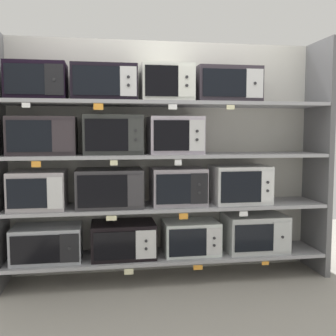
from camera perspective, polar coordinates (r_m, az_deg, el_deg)
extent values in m
cube|color=gray|center=(2.88, 3.45, -22.11)|extent=(6.78, 6.00, 0.02)
cube|color=beige|center=(3.81, -0.62, 1.48)|extent=(2.98, 0.04, 2.13)
cube|color=#5B5B5E|center=(4.03, 20.32, 1.37)|extent=(0.05, 0.47, 2.13)
cube|color=#99999E|center=(3.71, 0.00, -12.22)|extent=(2.78, 0.47, 0.03)
cube|color=#9FA4AB|center=(3.65, -16.61, -10.08)|extent=(0.57, 0.37, 0.29)
cube|color=black|center=(3.48, -18.19, -10.87)|extent=(0.38, 0.01, 0.23)
cube|color=black|center=(3.45, -13.71, -10.90)|extent=(0.15, 0.01, 0.24)
cylinder|color=#262628|center=(3.45, -13.72, -10.94)|extent=(0.02, 0.01, 0.02)
cube|color=black|center=(3.63, -6.31, -9.95)|extent=(0.55, 0.38, 0.30)
cube|color=black|center=(3.43, -7.50, -10.83)|extent=(0.35, 0.01, 0.23)
cube|color=silver|center=(3.45, -3.13, -10.71)|extent=(0.17, 0.01, 0.24)
cylinder|color=#262628|center=(3.45, -3.11, -11.28)|extent=(0.02, 0.01, 0.02)
cylinder|color=#262628|center=(3.43, -3.11, -10.21)|extent=(0.02, 0.01, 0.02)
cube|color=silver|center=(3.71, 3.19, -9.67)|extent=(0.49, 0.35, 0.29)
cube|color=black|center=(3.52, 2.82, -10.45)|extent=(0.33, 0.01, 0.24)
cube|color=silver|center=(3.58, 6.49, -10.23)|extent=(0.14, 0.01, 0.23)
cylinder|color=#262628|center=(3.58, 6.52, -10.77)|extent=(0.02, 0.01, 0.02)
cylinder|color=#262628|center=(3.56, 6.53, -9.77)|extent=(0.02, 0.01, 0.02)
cube|color=#B9BDBD|center=(3.87, 12.05, -8.82)|extent=(0.55, 0.38, 0.33)
cube|color=black|center=(3.67, 12.05, -9.62)|extent=(0.35, 0.01, 0.24)
cube|color=#B9BDBD|center=(3.77, 15.76, -9.30)|extent=(0.17, 0.01, 0.27)
cylinder|color=#262628|center=(3.76, 15.82, -9.33)|extent=(0.02, 0.01, 0.02)
cube|color=beige|center=(3.46, -5.53, -14.32)|extent=(0.08, 0.00, 0.05)
cube|color=orange|center=(3.54, 4.25, -13.79)|extent=(0.08, 0.00, 0.04)
cube|color=orange|center=(3.72, 13.54, -12.90)|extent=(0.07, 0.00, 0.03)
cube|color=#99999E|center=(3.61, 0.00, -5.39)|extent=(2.78, 0.47, 0.03)
cube|color=#A49DA1|center=(3.57, -17.76, -2.91)|extent=(0.45, 0.42, 0.32)
cube|color=black|center=(3.37, -19.23, -3.42)|extent=(0.30, 0.01, 0.23)
cube|color=silver|center=(3.34, -15.64, -3.40)|extent=(0.12, 0.01, 0.25)
cube|color=#353336|center=(3.53, -8.25, -2.75)|extent=(0.56, 0.42, 0.32)
cube|color=black|center=(3.32, -9.18, -3.26)|extent=(0.40, 0.01, 0.26)
cube|color=#353336|center=(3.33, -4.63, -3.19)|extent=(0.13, 0.01, 0.26)
cube|color=#A39BA5|center=(3.59, 1.38, -2.57)|extent=(0.47, 0.36, 0.32)
cube|color=black|center=(3.40, 0.78, -3.00)|extent=(0.29, 0.01, 0.25)
cube|color=black|center=(3.45, 4.42, -2.90)|extent=(0.15, 0.01, 0.26)
cylinder|color=#262628|center=(3.44, 4.45, -3.51)|extent=(0.02, 0.01, 0.02)
cylinder|color=#262628|center=(3.43, 4.46, -2.33)|extent=(0.02, 0.01, 0.02)
cube|color=silver|center=(3.74, 10.03, -2.24)|extent=(0.50, 0.37, 0.34)
cube|color=black|center=(3.54, 10.27, -2.65)|extent=(0.36, 0.01, 0.27)
cube|color=silver|center=(3.63, 13.80, -2.53)|extent=(0.11, 0.01, 0.27)
cylinder|color=#262628|center=(3.62, 13.84, -3.13)|extent=(0.02, 0.01, 0.02)
cylinder|color=#262628|center=(3.61, 13.87, -1.97)|extent=(0.02, 0.01, 0.02)
cube|color=beige|center=(3.33, -7.97, -7.01)|extent=(0.08, 0.00, 0.04)
cube|color=orange|center=(3.40, 2.21, -6.81)|extent=(0.08, 0.00, 0.05)
cube|color=white|center=(3.54, 10.59, -6.36)|extent=(0.08, 0.00, 0.04)
cube|color=#99999E|center=(3.55, 0.00, 1.76)|extent=(2.78, 0.47, 0.03)
cube|color=#322A2F|center=(3.53, -17.19, 4.34)|extent=(0.55, 0.34, 0.32)
cube|color=black|center=(3.37, -18.94, 4.27)|extent=(0.34, 0.01, 0.25)
cube|color=#322A2F|center=(3.34, -14.58, 4.37)|extent=(0.17, 0.01, 0.25)
cube|color=#323433|center=(3.50, -7.74, 4.65)|extent=(0.50, 0.34, 0.33)
cube|color=black|center=(3.33, -8.62, 4.62)|extent=(0.35, 0.01, 0.26)
cube|color=#323433|center=(3.34, -4.58, 4.66)|extent=(0.12, 0.01, 0.27)
cylinder|color=#262628|center=(3.33, -4.56, 4.03)|extent=(0.02, 0.01, 0.02)
cylinder|color=#262628|center=(3.33, -4.57, 5.29)|extent=(0.02, 0.01, 0.02)
cube|color=#BDB1C1|center=(3.56, 0.97, 4.62)|extent=(0.46, 0.36, 0.32)
cube|color=black|center=(3.36, 0.48, 4.60)|extent=(0.30, 0.01, 0.25)
cube|color=silver|center=(3.41, 4.08, 4.59)|extent=(0.13, 0.01, 0.26)
cylinder|color=#262628|center=(3.40, 4.11, 3.99)|extent=(0.02, 0.01, 0.02)
cylinder|color=#262628|center=(3.40, 4.12, 5.19)|extent=(0.02, 0.01, 0.02)
cube|color=orange|center=(3.31, -18.06, 0.51)|extent=(0.07, 0.00, 0.05)
cube|color=beige|center=(3.27, -7.62, 0.72)|extent=(0.06, 0.00, 0.04)
cube|color=white|center=(3.32, 1.44, 0.79)|extent=(0.06, 0.00, 0.05)
cube|color=#99999E|center=(3.55, 0.00, 9.02)|extent=(2.78, 0.47, 0.03)
cube|color=black|center=(3.56, -17.96, 11.46)|extent=(0.48, 0.34, 0.30)
cube|color=black|center=(3.40, -19.56, 11.73)|extent=(0.30, 0.01, 0.24)
cube|color=black|center=(3.37, -15.73, 11.89)|extent=(0.14, 0.01, 0.24)
cylinder|color=#262628|center=(3.36, -15.75, 11.91)|extent=(0.02, 0.01, 0.02)
cube|color=black|center=(3.52, -8.97, 11.65)|extent=(0.54, 0.38, 0.30)
cube|color=black|center=(3.33, -10.03, 12.02)|extent=(0.37, 0.01, 0.23)
cube|color=silver|center=(3.34, -5.60, 12.06)|extent=(0.13, 0.01, 0.24)
cylinder|color=#262628|center=(3.32, -5.59, 11.52)|extent=(0.02, 0.01, 0.02)
cylinder|color=#262628|center=(3.33, -5.60, 12.63)|extent=(0.02, 0.01, 0.02)
cube|color=silver|center=(3.57, -0.30, 11.76)|extent=(0.44, 0.38, 0.31)
cube|color=black|center=(3.36, -0.89, 12.17)|extent=(0.27, 0.01, 0.25)
cube|color=silver|center=(3.40, 2.63, 12.09)|extent=(0.14, 0.01, 0.25)
cylinder|color=#262628|center=(3.39, 2.66, 11.53)|extent=(0.02, 0.01, 0.02)
cylinder|color=#262628|center=(3.39, 2.66, 12.68)|extent=(0.02, 0.01, 0.02)
cube|color=#322B33|center=(3.69, 8.17, 11.43)|extent=(0.56, 0.36, 0.30)
cube|color=black|center=(3.49, 7.99, 11.79)|extent=(0.38, 0.01, 0.23)
cube|color=silver|center=(3.58, 12.10, 11.57)|extent=(0.15, 0.01, 0.24)
cylinder|color=#262628|center=(3.57, 12.16, 11.58)|extent=(0.02, 0.01, 0.02)
cube|color=white|center=(3.31, -19.35, 8.35)|extent=(0.06, 0.00, 0.04)
cube|color=orange|center=(3.26, -9.77, 8.51)|extent=(0.08, 0.00, 0.05)
cube|color=white|center=(3.31, 0.69, 8.60)|extent=(0.07, 0.00, 0.04)
cube|color=beige|center=(3.43, 8.80, 8.45)|extent=(0.07, 0.00, 0.04)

